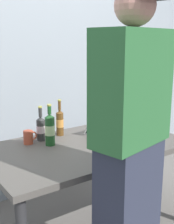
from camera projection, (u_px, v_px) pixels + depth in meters
desk at (86, 154)px, 2.29m from camera, size 1.50×0.88×0.70m
laptop at (112, 131)px, 2.46m from camera, size 0.39×0.40×0.20m
beer_bottle_amber at (50, 129)px, 2.23m from camera, size 0.07×0.07×0.31m
beer_bottle_green at (41, 128)px, 2.34m from camera, size 0.07×0.07×0.28m
beer_bottle_brown at (60, 122)px, 2.46m from camera, size 0.06×0.06×0.30m
person_figure at (130, 150)px, 1.62m from camera, size 0.49×0.34×1.77m
coffee_mug at (29, 137)px, 2.27m from camera, size 0.11×0.07×0.10m
back_wall at (35, 59)px, 2.79m from camera, size 6.00×0.10×2.60m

